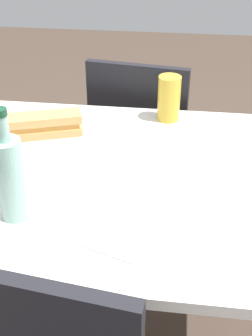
{
  "coord_description": "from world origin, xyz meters",
  "views": [
    {
      "loc": [
        0.13,
        -1.01,
        1.41
      ],
      "look_at": [
        0.0,
        0.0,
        0.76
      ],
      "focal_mm": 48.04,
      "sensor_mm": 36.0,
      "label": 1
    }
  ],
  "objects": [
    {
      "name": "plate_near",
      "position": [
        -0.28,
        0.16,
        0.75
      ],
      "size": [
        0.26,
        0.26,
        0.01
      ],
      "primitive_type": "cylinder",
      "color": "white",
      "rests_on": "dining_table"
    },
    {
      "name": "paper_napkin",
      "position": [
        0.02,
        -0.25,
        0.74
      ],
      "size": [
        0.18,
        0.18,
        0.0
      ],
      "primitive_type": "cube",
      "rotation": [
        0.0,
        0.0,
        -0.33
      ],
      "color": "white",
      "rests_on": "dining_table"
    },
    {
      "name": "knife_near",
      "position": [
        -0.31,
        0.21,
        0.76
      ],
      "size": [
        0.17,
        0.08,
        0.01
      ],
      "color": "silver",
      "rests_on": "plate_near"
    },
    {
      "name": "chair_far",
      "position": [
        -0.01,
        0.62,
        0.5
      ],
      "size": [
        0.45,
        0.45,
        0.86
      ],
      "color": "black",
      "rests_on": "ground"
    },
    {
      "name": "beer_glass",
      "position": [
        0.1,
        0.35,
        0.82
      ],
      "size": [
        0.07,
        0.07,
        0.15
      ],
      "primitive_type": "cylinder",
      "color": "gold",
      "rests_on": "dining_table"
    },
    {
      "name": "water_bottle",
      "position": [
        -0.24,
        -0.21,
        0.85
      ],
      "size": [
        0.07,
        0.07,
        0.28
      ],
      "color": "#99C6B7",
      "rests_on": "dining_table"
    },
    {
      "name": "dining_table",
      "position": [
        0.0,
        0.0,
        0.63
      ],
      "size": [
        1.07,
        0.85,
        0.74
      ],
      "color": "silver",
      "rests_on": "ground"
    },
    {
      "name": "baguette_sandwich_near",
      "position": [
        -0.28,
        0.16,
        0.79
      ],
      "size": [
        0.25,
        0.15,
        0.07
      ],
      "color": "tan",
      "rests_on": "plate_near"
    }
  ]
}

